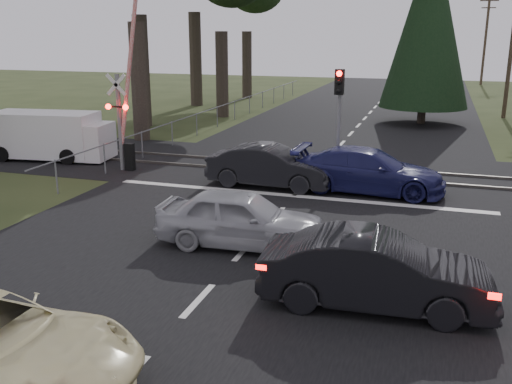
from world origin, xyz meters
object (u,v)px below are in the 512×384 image
at_px(utility_pole_mid, 512,42).
at_px(blue_sedan, 369,171).
at_px(dark_car_far, 271,166).
at_px(silver_car, 240,219).
at_px(traffic_signal_center, 339,106).
at_px(crossing_signal, 125,119).
at_px(white_van, 53,136).
at_px(utility_pole_far, 486,38).
at_px(dark_hatchback, 376,271).

xyz_separation_m(utility_pole_mid, blue_sedan, (-6.19, -20.49, -3.97)).
bearing_deg(dark_car_far, silver_car, -169.07).
bearing_deg(traffic_signal_center, blue_sedan, -41.68).
relative_size(utility_pole_mid, dark_car_far, 2.00).
relative_size(crossing_signal, silver_car, 1.61).
relative_size(traffic_signal_center, white_van, 0.76).
relative_size(crossing_signal, dark_car_far, 1.55).
height_order(utility_pole_far, dark_car_far, utility_pole_far).
bearing_deg(utility_pole_mid, white_van, -135.85).
height_order(utility_pole_mid, dark_hatchback, utility_pole_mid).
xyz_separation_m(utility_pole_mid, dark_car_far, (-9.61, -20.84, -3.98)).
bearing_deg(dark_hatchback, silver_car, 53.50).
relative_size(dark_car_far, white_van, 0.83).
distance_m(traffic_signal_center, silver_car, 7.78).
relative_size(utility_pole_mid, silver_car, 2.07).
relative_size(silver_car, white_van, 0.80).
height_order(crossing_signal, utility_pole_far, utility_pole_far).
xyz_separation_m(dark_hatchback, dark_car_far, (-4.61, 8.28, -0.02)).
bearing_deg(blue_sedan, utility_pole_far, -5.66).
distance_m(utility_pole_far, blue_sedan, 46.08).
xyz_separation_m(crossing_signal, silver_car, (7.07, -6.52, -1.32)).
bearing_deg(traffic_signal_center, white_van, 179.90).
height_order(silver_car, white_van, white_van).
height_order(crossing_signal, white_van, crossing_signal).
xyz_separation_m(crossing_signal, utility_pole_far, (15.77, 45.21, 2.67)).
bearing_deg(utility_pole_mid, dark_car_far, -114.75).
xyz_separation_m(silver_car, white_van, (-11.18, 7.43, 0.29)).
height_order(traffic_signal_center, blue_sedan, traffic_signal_center).
bearing_deg(silver_car, utility_pole_mid, -21.03).
xyz_separation_m(traffic_signal_center, dark_car_far, (-2.11, -1.51, -2.06)).
bearing_deg(dark_hatchback, traffic_signal_center, 10.68).
bearing_deg(utility_pole_mid, silver_car, -108.03).
height_order(traffic_signal_center, silver_car, traffic_signal_center).
height_order(dark_hatchback, silver_car, dark_hatchback).
relative_size(crossing_signal, blue_sedan, 1.34).
bearing_deg(silver_car, crossing_signal, 44.36).
height_order(utility_pole_far, blue_sedan, utility_pole_far).
distance_m(utility_pole_far, dark_car_far, 47.00).
xyz_separation_m(utility_pole_far, dark_car_far, (-9.61, -45.84, -3.98)).
height_order(traffic_signal_center, dark_hatchback, traffic_signal_center).
height_order(blue_sedan, dark_car_far, blue_sedan).
relative_size(traffic_signal_center, blue_sedan, 0.79).
bearing_deg(dark_car_far, utility_pole_mid, -22.58).
bearing_deg(utility_pole_far, blue_sedan, -97.75).
bearing_deg(utility_pole_mid, utility_pole_far, 90.00).
xyz_separation_m(crossing_signal, dark_hatchback, (10.77, -8.91, -1.30)).
height_order(utility_pole_mid, dark_car_far, utility_pole_mid).
bearing_deg(dark_hatchback, utility_pole_mid, -13.38).
distance_m(crossing_signal, dark_car_far, 6.34).
bearing_deg(dark_car_far, utility_pole_far, -9.66).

